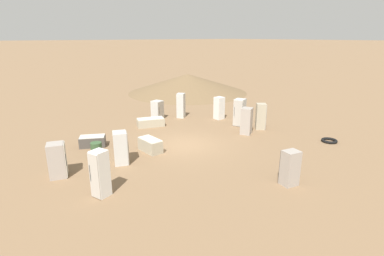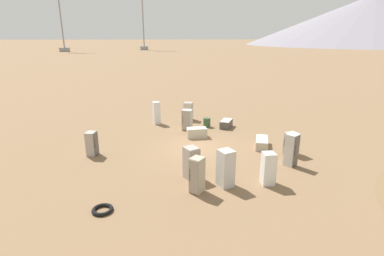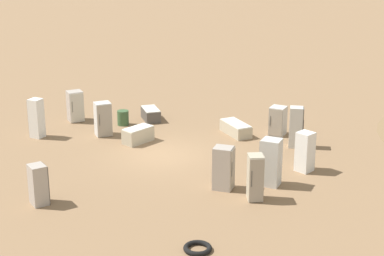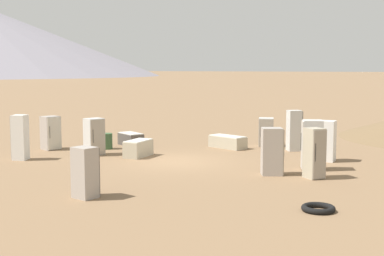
% 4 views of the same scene
% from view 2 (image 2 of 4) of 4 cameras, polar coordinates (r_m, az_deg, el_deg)
% --- Properties ---
extents(ground_plane, '(1000.00, 1000.00, 0.00)m').
position_cam_2_polar(ground_plane, '(20.61, 0.80, -3.70)').
color(ground_plane, '#846647').
extents(mountain_ridge_0, '(185.49, 185.49, 36.39)m').
position_cam_2_polar(mountain_ridge_0, '(275.34, 31.05, 17.24)').
color(mountain_ridge_0, gray).
rests_on(mountain_ridge_0, ground_plane).
extents(power_pylon_0, '(11.13, 3.82, 31.80)m').
position_cam_2_polar(power_pylon_0, '(159.58, -9.23, 18.01)').
color(power_pylon_0, gray).
rests_on(power_pylon_0, ground_plane).
extents(power_pylon_1, '(11.00, 3.77, 31.44)m').
position_cam_2_polar(power_pylon_1, '(152.95, -23.49, 16.86)').
color(power_pylon_1, gray).
rests_on(power_pylon_1, ground_plane).
extents(discarded_fridge_0, '(0.94, 0.92, 1.67)m').
position_cam_2_polar(discarded_fridge_0, '(24.17, -0.94, 1.57)').
color(discarded_fridge_0, silver).
rests_on(discarded_fridge_0, ground_plane).
extents(discarded_fridge_1, '(0.94, 0.91, 1.42)m').
position_cam_2_polar(discarded_fridge_1, '(20.26, 18.42, -2.85)').
color(discarded_fridge_1, silver).
rests_on(discarded_fridge_1, ground_plane).
extents(discarded_fridge_2, '(0.72, 0.75, 1.93)m').
position_cam_2_polar(discarded_fridge_2, '(26.00, -6.81, 2.89)').
color(discarded_fridge_2, white).
rests_on(discarded_fridge_2, ground_plane).
extents(discarded_fridge_3, '(0.91, 0.96, 1.93)m').
position_cam_2_polar(discarded_fridge_3, '(15.32, 6.41, -7.59)').
color(discarded_fridge_3, silver).
rests_on(discarded_fridge_3, ground_plane).
extents(discarded_fridge_4, '(1.35, 2.04, 0.61)m').
position_cam_2_polar(discarded_fridge_4, '(21.14, 13.16, -2.74)').
color(discarded_fridge_4, '#B2A88E').
rests_on(discarded_fridge_4, ground_plane).
extents(discarded_fridge_5, '(0.93, 0.94, 1.61)m').
position_cam_2_polar(discarded_fridge_5, '(27.01, -0.72, 3.20)').
color(discarded_fridge_5, '#A89E93').
rests_on(discarded_fridge_5, ground_plane).
extents(discarded_fridge_6, '(0.92, 0.98, 1.74)m').
position_cam_2_polar(discarded_fridge_6, '(16.05, -0.11, -6.66)').
color(discarded_fridge_6, '#A89E93').
rests_on(discarded_fridge_6, ground_plane).
extents(discarded_fridge_7, '(1.52, 0.80, 0.74)m').
position_cam_2_polar(discarded_fridge_7, '(22.47, 0.93, -0.89)').
color(discarded_fridge_7, '#B2A88E').
rests_on(discarded_fridge_7, ground_plane).
extents(discarded_fridge_8, '(0.82, 0.84, 1.93)m').
position_cam_2_polar(discarded_fridge_8, '(18.43, 18.40, -4.02)').
color(discarded_fridge_8, silver).
rests_on(discarded_fridge_8, ground_plane).
extents(discarded_fridge_9, '(0.72, 0.77, 1.56)m').
position_cam_2_polar(discarded_fridge_9, '(20.07, -18.53, -2.86)').
color(discarded_fridge_9, '#A89E93').
rests_on(discarded_fridge_9, ground_plane).
extents(discarded_fridge_10, '(0.68, 0.64, 1.72)m').
position_cam_2_polar(discarded_fridge_10, '(15.92, 14.33, -7.50)').
color(discarded_fridge_10, white).
rests_on(discarded_fridge_10, ground_plane).
extents(discarded_fridge_11, '(0.84, 0.86, 1.80)m').
position_cam_2_polar(discarded_fridge_11, '(14.66, 0.95, -8.96)').
color(discarded_fridge_11, '#B2A88E').
rests_on(discarded_fridge_11, ground_plane).
extents(discarded_fridge_12, '(1.33, 1.62, 0.64)m').
position_cam_2_polar(discarded_fridge_12, '(25.07, 6.54, 0.81)').
color(discarded_fridge_12, '#4C4742').
rests_on(discarded_fridge_12, ground_plane).
extents(scrap_tire, '(0.93, 0.93, 0.16)m').
position_cam_2_polar(scrap_tire, '(14.12, -16.68, -14.68)').
color(scrap_tire, black).
rests_on(scrap_tire, ground_plane).
extents(rusty_barrel, '(0.59, 0.59, 0.76)m').
position_cam_2_polar(rusty_barrel, '(25.10, 2.85, 1.08)').
color(rusty_barrel, '#385633').
rests_on(rusty_barrel, ground_plane).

